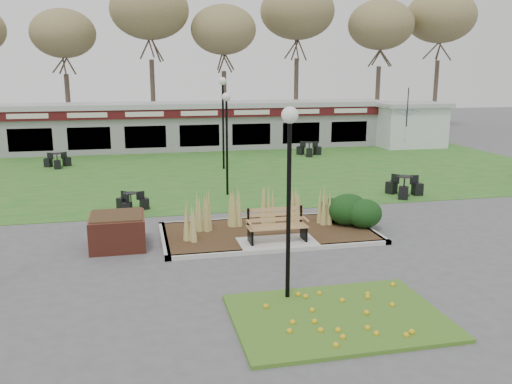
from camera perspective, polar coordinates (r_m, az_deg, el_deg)
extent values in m
plane|color=#515154|center=(15.32, 2.40, -5.83)|extent=(100.00, 100.00, 0.00)
cube|color=#256A21|center=(26.74, -4.26, 2.23)|extent=(34.00, 16.00, 0.02)
cube|color=#37651D|center=(11.25, 8.61, -12.88)|extent=(4.20, 3.00, 0.08)
cube|color=#322014|center=(16.41, 1.31, -4.33)|extent=(6.22, 3.22, 0.12)
cube|color=#B7B7B2|center=(14.92, 2.81, -6.10)|extent=(6.40, 0.18, 0.12)
cube|color=#B7B7B2|center=(17.91, 0.07, -2.85)|extent=(6.40, 0.18, 0.12)
cube|color=#B7B7B2|center=(15.98, -9.62, -4.98)|extent=(0.18, 3.40, 0.12)
cube|color=#B7B7B2|center=(17.39, 11.33, -3.59)|extent=(0.18, 3.40, 0.12)
cube|color=#B7B7B2|center=(15.44, 2.25, -5.43)|extent=(2.20, 1.20, 0.13)
cone|color=tan|center=(16.28, -5.53, -2.20)|extent=(0.36, 0.36, 1.15)
cone|color=tan|center=(16.81, -2.31, -1.67)|extent=(0.36, 0.36, 1.15)
cone|color=tan|center=(17.22, 1.17, -1.31)|extent=(0.36, 0.36, 1.15)
cone|color=tan|center=(17.26, 4.23, -1.31)|extent=(0.36, 0.36, 1.15)
cone|color=tan|center=(17.14, 7.18, -1.47)|extent=(0.36, 0.36, 1.15)
cone|color=tan|center=(15.46, -6.99, -3.04)|extent=(0.36, 0.36, 1.15)
ellipsoid|color=black|center=(17.23, 9.59, -1.85)|extent=(1.21, 1.10, 0.99)
ellipsoid|color=black|center=(17.04, 11.33, -2.23)|extent=(1.10, 1.00, 0.90)
ellipsoid|color=black|center=(17.81, 9.87, -1.58)|extent=(1.06, 0.96, 0.86)
ellipsoid|color=black|center=(17.60, 8.06, -1.86)|extent=(0.92, 0.84, 0.76)
cube|color=#A67F4B|center=(15.29, 2.27, -3.66)|extent=(1.70, 0.57, 0.04)
cube|color=#A67F4B|center=(15.50, 1.99, -2.35)|extent=(1.70, 0.13, 0.44)
cube|color=black|center=(15.18, -0.59, -4.64)|extent=(0.06, 0.55, 0.42)
cube|color=black|center=(15.56, 5.05, -4.25)|extent=(0.06, 0.55, 0.42)
cube|color=black|center=(15.33, -0.83, -2.64)|extent=(0.06, 0.06, 0.50)
cube|color=black|center=(15.71, 4.75, -2.30)|extent=(0.06, 0.06, 0.50)
cube|color=#A67F4B|center=(15.04, -0.73, -3.22)|extent=(0.05, 0.50, 0.04)
cube|color=#A67F4B|center=(15.44, 5.24, -2.84)|extent=(0.05, 0.50, 0.04)
cube|color=brown|center=(15.67, -14.36, -4.07)|extent=(1.50, 1.50, 0.90)
cube|color=#322014|center=(15.54, -14.45, -2.41)|extent=(1.40, 1.40, 0.06)
cube|color=gray|center=(34.42, -6.27, 6.71)|extent=(24.00, 3.00, 2.60)
cube|color=#490F12|center=(32.79, -6.00, 8.26)|extent=(24.00, 0.18, 0.55)
cube|color=#BDBDC1|center=(34.29, -6.33, 9.12)|extent=(24.60, 3.40, 0.30)
cube|color=silver|center=(32.68, -5.98, 8.25)|extent=(22.00, 0.02, 0.28)
cube|color=black|center=(33.02, -5.97, 5.94)|extent=(22.00, 0.10, 1.30)
cube|color=silver|center=(36.56, 15.79, 6.66)|extent=(4.00, 3.00, 2.60)
cube|color=#BDBDC1|center=(36.45, 15.92, 8.85)|extent=(4.40, 3.40, 0.25)
cylinder|color=#47382B|center=(42.40, -19.90, 8.91)|extent=(0.36, 0.36, 5.17)
ellipsoid|color=olive|center=(42.49, -20.52, 16.73)|extent=(5.24, 5.24, 3.93)
cylinder|color=#47382B|center=(42.09, -11.68, 9.37)|extent=(0.36, 0.36, 5.17)
ellipsoid|color=olive|center=(42.17, -12.05, 17.27)|extent=(5.24, 5.24, 3.93)
cylinder|color=#47382B|center=(42.62, -3.48, 9.65)|extent=(0.36, 0.36, 5.17)
ellipsoid|color=olive|center=(42.71, -3.59, 17.45)|extent=(5.24, 5.24, 3.93)
cylinder|color=#47382B|center=(43.98, 4.37, 9.73)|extent=(0.36, 0.36, 5.17)
ellipsoid|color=olive|center=(44.06, 4.51, 17.29)|extent=(5.24, 5.24, 3.93)
cylinder|color=#47382B|center=(46.09, 11.63, 9.65)|extent=(0.36, 0.36, 5.17)
ellipsoid|color=olive|center=(46.16, 11.97, 16.86)|extent=(5.24, 5.24, 3.93)
cylinder|color=#47382B|center=(48.84, 18.16, 9.44)|extent=(0.36, 0.36, 5.17)
ellipsoid|color=olive|center=(48.91, 18.65, 16.24)|extent=(5.24, 5.24, 3.93)
cylinder|color=black|center=(11.34, 3.44, -2.40)|extent=(0.10, 0.10, 3.83)
sphere|color=white|center=(10.99, 3.58, 8.09)|extent=(0.35, 0.35, 0.35)
cylinder|color=black|center=(21.25, -3.08, 4.55)|extent=(0.09, 0.09, 3.71)
sphere|color=white|center=(21.06, -3.14, 9.96)|extent=(0.33, 0.33, 0.33)
cylinder|color=black|center=(26.97, -3.47, 6.78)|extent=(0.10, 0.10, 4.17)
sphere|color=white|center=(26.83, -3.54, 11.57)|extent=(0.38, 0.38, 0.38)
cylinder|color=black|center=(19.63, -12.97, -1.87)|extent=(0.38, 0.38, 0.03)
cylinder|color=black|center=(19.55, -13.02, -1.01)|extent=(0.04, 0.04, 0.61)
cylinder|color=black|center=(19.48, -13.06, -0.11)|extent=(0.51, 0.51, 0.02)
cube|color=black|center=(19.69, -11.67, -1.21)|extent=(0.35, 0.35, 0.39)
cube|color=black|center=(19.92, -13.92, -1.16)|extent=(0.41, 0.41, 0.39)
cube|color=black|center=(19.15, -13.41, -1.69)|extent=(0.36, 0.36, 0.39)
cylinder|color=black|center=(29.43, -20.13, 2.50)|extent=(0.42, 0.42, 0.03)
cylinder|color=black|center=(29.38, -20.18, 3.14)|extent=(0.05, 0.05, 0.69)
cylinder|color=black|center=(29.33, -20.24, 3.82)|extent=(0.57, 0.57, 0.02)
cube|color=black|center=(29.65, -19.28, 3.03)|extent=(0.45, 0.45, 0.44)
cube|color=black|center=(29.67, -21.03, 2.90)|extent=(0.43, 0.43, 0.44)
cube|color=black|center=(28.88, -20.17, 2.72)|extent=(0.36, 0.36, 0.44)
cylinder|color=black|center=(22.13, 15.28, -0.34)|extent=(0.46, 0.46, 0.03)
cylinder|color=black|center=(22.05, 15.33, 0.60)|extent=(0.05, 0.05, 0.75)
cylinder|color=black|center=(21.98, 15.39, 1.59)|extent=(0.63, 0.63, 0.03)
cube|color=black|center=(22.36, 16.62, 0.29)|extent=(0.36, 0.36, 0.48)
cube|color=black|center=(22.38, 14.07, 0.46)|extent=(0.49, 0.49, 0.48)
cube|color=black|center=(21.52, 15.25, -0.09)|extent=(0.49, 0.49, 0.48)
cylinder|color=black|center=(31.64, 5.59, 3.89)|extent=(0.46, 0.46, 0.03)
cylinder|color=black|center=(31.59, 5.61, 4.54)|extent=(0.05, 0.05, 0.74)
cylinder|color=black|center=(31.53, 5.62, 5.23)|extent=(0.62, 0.62, 0.03)
cube|color=black|center=(31.91, 6.47, 4.34)|extent=(0.43, 0.43, 0.48)
cube|color=black|center=(31.87, 4.70, 4.37)|extent=(0.50, 0.50, 0.48)
cube|color=black|center=(31.04, 5.63, 4.13)|extent=(0.44, 0.44, 0.48)
cylinder|color=black|center=(32.65, 15.49, 5.65)|extent=(0.06, 0.06, 2.20)
imported|color=#2F4EA6|center=(32.58, 15.55, 6.80)|extent=(2.83, 2.86, 2.02)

